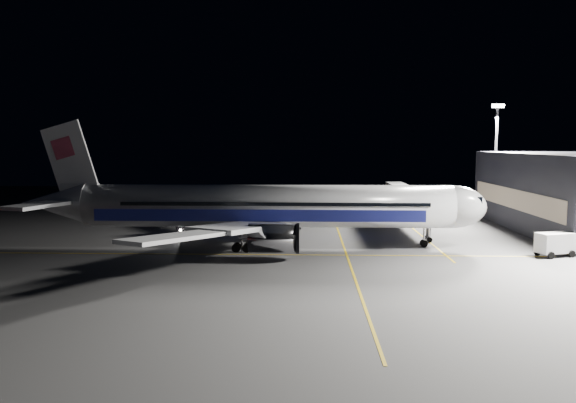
{
  "coord_description": "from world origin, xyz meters",
  "views": [
    {
      "loc": [
        5.18,
        -73.19,
        13.6
      ],
      "look_at": [
        2.68,
        -0.87,
        6.0
      ],
      "focal_mm": 35.0,
      "sensor_mm": 36.0,
      "label": 1
    }
  ],
  "objects_px": {
    "service_truck": "(558,244)",
    "safety_cone_c": "(224,227)",
    "airliner": "(260,207)",
    "safety_cone_b": "(297,233)",
    "jet_bridge": "(411,198)",
    "safety_cone_a": "(223,231)",
    "floodlight_mast_north": "(496,149)",
    "baggage_tug": "(187,229)"
  },
  "relations": [
    {
      "from": "baggage_tug",
      "to": "safety_cone_a",
      "type": "bearing_deg",
      "value": 42.81
    },
    {
      "from": "airliner",
      "to": "safety_cone_b",
      "type": "distance_m",
      "value": 11.23
    },
    {
      "from": "baggage_tug",
      "to": "safety_cone_a",
      "type": "xyz_separation_m",
      "value": [
        5.03,
        2.33,
        -0.59
      ]
    },
    {
      "from": "airliner",
      "to": "service_truck",
      "type": "height_order",
      "value": "airliner"
    },
    {
      "from": "baggage_tug",
      "to": "safety_cone_b",
      "type": "bearing_deg",
      "value": 21.1
    },
    {
      "from": "airliner",
      "to": "service_truck",
      "type": "distance_m",
      "value": 37.07
    },
    {
      "from": "floodlight_mast_north",
      "to": "safety_cone_c",
      "type": "distance_m",
      "value": 52.67
    },
    {
      "from": "service_truck",
      "to": "baggage_tug",
      "type": "bearing_deg",
      "value": 144.99
    },
    {
      "from": "baggage_tug",
      "to": "airliner",
      "type": "bearing_deg",
      "value": -16.95
    },
    {
      "from": "safety_cone_a",
      "to": "jet_bridge",
      "type": "bearing_deg",
      "value": 14.67
    },
    {
      "from": "safety_cone_c",
      "to": "service_truck",
      "type": "bearing_deg",
      "value": -24.43
    },
    {
      "from": "airliner",
      "to": "floodlight_mast_north",
      "type": "relative_size",
      "value": 2.97
    },
    {
      "from": "airliner",
      "to": "safety_cone_a",
      "type": "distance_m",
      "value": 13.09
    },
    {
      "from": "service_truck",
      "to": "safety_cone_a",
      "type": "height_order",
      "value": "service_truck"
    },
    {
      "from": "airliner",
      "to": "baggage_tug",
      "type": "bearing_deg",
      "value": 145.12
    },
    {
      "from": "jet_bridge",
      "to": "safety_cone_a",
      "type": "distance_m",
      "value": 30.8
    },
    {
      "from": "jet_bridge",
      "to": "service_truck",
      "type": "xyz_separation_m",
      "value": [
        13.37,
        -23.76,
        -3.05
      ]
    },
    {
      "from": "safety_cone_b",
      "to": "airliner",
      "type": "bearing_deg",
      "value": -118.44
    },
    {
      "from": "safety_cone_c",
      "to": "airliner",
      "type": "bearing_deg",
      "value": -63.68
    },
    {
      "from": "service_truck",
      "to": "safety_cone_c",
      "type": "xyz_separation_m",
      "value": [
        -43.37,
        19.7,
        -1.26
      ]
    },
    {
      "from": "service_truck",
      "to": "safety_cone_b",
      "type": "distance_m",
      "value": 34.86
    },
    {
      "from": "floodlight_mast_north",
      "to": "service_truck",
      "type": "bearing_deg",
      "value": -97.0
    },
    {
      "from": "jet_bridge",
      "to": "safety_cone_b",
      "type": "distance_m",
      "value": 20.87
    },
    {
      "from": "floodlight_mast_north",
      "to": "baggage_tug",
      "type": "distance_m",
      "value": 58.89
    },
    {
      "from": "airliner",
      "to": "safety_cone_a",
      "type": "xyz_separation_m",
      "value": [
        -6.44,
        10.33,
        -4.84
      ]
    },
    {
      "from": "airliner",
      "to": "service_truck",
      "type": "xyz_separation_m",
      "value": [
        36.45,
        -5.7,
        -3.63
      ]
    },
    {
      "from": "service_truck",
      "to": "safety_cone_c",
      "type": "relative_size",
      "value": 11.09
    },
    {
      "from": "floodlight_mast_north",
      "to": "jet_bridge",
      "type": "bearing_deg",
      "value": -142.26
    },
    {
      "from": "airliner",
      "to": "safety_cone_a",
      "type": "bearing_deg",
      "value": 121.92
    },
    {
      "from": "airliner",
      "to": "baggage_tug",
      "type": "distance_m",
      "value": 14.61
    },
    {
      "from": "floodlight_mast_north",
      "to": "safety_cone_c",
      "type": "height_order",
      "value": "floodlight_mast_north"
    },
    {
      "from": "baggage_tug",
      "to": "safety_cone_b",
      "type": "relative_size",
      "value": 5.59
    },
    {
      "from": "jet_bridge",
      "to": "safety_cone_a",
      "type": "xyz_separation_m",
      "value": [
        -29.51,
        -7.73,
        -4.25
      ]
    },
    {
      "from": "jet_bridge",
      "to": "baggage_tug",
      "type": "height_order",
      "value": "jet_bridge"
    },
    {
      "from": "jet_bridge",
      "to": "baggage_tug",
      "type": "distance_m",
      "value": 36.17
    },
    {
      "from": "jet_bridge",
      "to": "baggage_tug",
      "type": "relative_size",
      "value": 10.47
    },
    {
      "from": "jet_bridge",
      "to": "service_truck",
      "type": "relative_size",
      "value": 5.74
    },
    {
      "from": "floodlight_mast_north",
      "to": "safety_cone_a",
      "type": "xyz_separation_m",
      "value": [
        -47.51,
        -21.66,
        -12.04
      ]
    },
    {
      "from": "safety_cone_a",
      "to": "service_truck",
      "type": "bearing_deg",
      "value": -20.5
    },
    {
      "from": "service_truck",
      "to": "safety_cone_a",
      "type": "bearing_deg",
      "value": 140.45
    },
    {
      "from": "safety_cone_a",
      "to": "safety_cone_b",
      "type": "relative_size",
      "value": 1.12
    },
    {
      "from": "floodlight_mast_north",
      "to": "safety_cone_a",
      "type": "height_order",
      "value": "floodlight_mast_north"
    }
  ]
}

